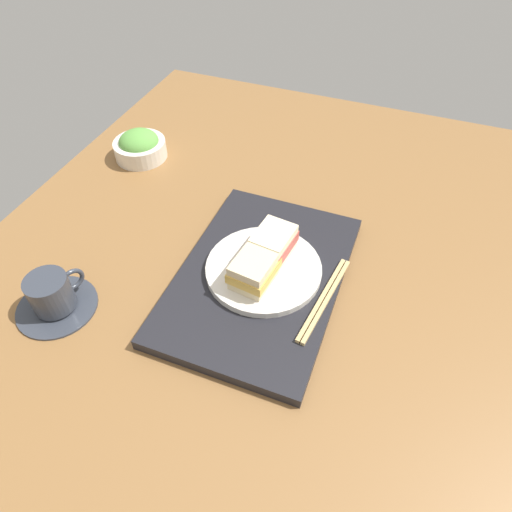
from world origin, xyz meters
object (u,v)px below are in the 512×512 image
Objects in this scene: sandwich_plate at (264,269)px; chopsticks_pair at (324,299)px; sandwich_far at (273,243)px; salad_bowl at (140,146)px; coffee_cup at (53,296)px; sandwich_near at (254,270)px.

sandwich_plate is 1.05× the size of chopsticks_pair.
sandwich_far reaches higher than salad_bowl.
chopsticks_pair is at bearing -117.84° from sandwich_far.
salad_bowl is at bearing 12.62° from coffee_cup.
chopsticks_pair is 1.44× the size of coffee_cup.
sandwich_far is 0.73× the size of salad_bowl.
sandwich_plate is 4.81cm from sandwich_near.
sandwich_far is 13.41cm from chopsticks_pair.
sandwich_near is (-3.57, 0.46, 3.19)cm from sandwich_plate.
chopsticks_pair is at bearing -118.29° from salad_bowl.
sandwich_far is 0.45× the size of chopsticks_pair.
salad_bowl is 60.04cm from chopsticks_pair.
sandwich_near is 34.19cm from coffee_cup.
sandwich_near is at bearing 172.65° from sandwich_plate.
sandwich_plate is 48.53cm from salad_bowl.
coffee_cup reaches higher than sandwich_plate.
chopsticks_pair is 45.83cm from coffee_cup.
sandwich_plate is 4.88cm from sandwich_far.
sandwich_plate is 2.34× the size of sandwich_near.
salad_bowl is 0.89× the size of coffee_cup.
sandwich_near reaches higher than coffee_cup.
sandwich_far is (3.57, -0.46, 3.30)cm from sandwich_plate.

